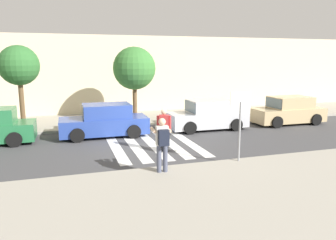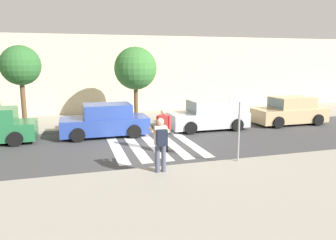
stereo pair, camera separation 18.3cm
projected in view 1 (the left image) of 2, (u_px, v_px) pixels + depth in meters
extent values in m
plane|color=#424244|center=(153.00, 145.00, 14.09)|extent=(120.00, 120.00, 0.00)
cube|color=#9E998C|center=(216.00, 203.00, 8.26)|extent=(60.00, 6.00, 0.14)
cube|color=#9E998C|center=(128.00, 119.00, 19.70)|extent=(60.00, 4.80, 0.14)
cube|color=beige|center=(116.00, 74.00, 23.37)|extent=(56.00, 4.00, 5.17)
cube|color=silver|center=(115.00, 147.00, 13.80)|extent=(0.44, 5.20, 0.01)
cube|color=silver|center=(134.00, 145.00, 14.04)|extent=(0.44, 5.20, 0.01)
cube|color=silver|center=(152.00, 144.00, 14.27)|extent=(0.44, 5.20, 0.01)
cube|color=silver|center=(170.00, 142.00, 14.51)|extent=(0.44, 5.20, 0.01)
cube|color=silver|center=(187.00, 141.00, 14.74)|extent=(0.44, 5.20, 0.01)
cylinder|color=gray|center=(240.00, 132.00, 11.27)|extent=(0.07, 0.07, 2.09)
cube|color=white|center=(241.00, 103.00, 11.10)|extent=(0.76, 0.03, 0.76)
cube|color=red|center=(240.00, 103.00, 11.11)|extent=(0.66, 0.02, 0.66)
cylinder|color=#474C60|center=(159.00, 159.00, 10.23)|extent=(0.15, 0.15, 0.88)
cylinder|color=#474C60|center=(165.00, 158.00, 10.28)|extent=(0.15, 0.15, 0.88)
cube|color=silver|center=(162.00, 135.00, 10.12)|extent=(0.39, 0.26, 0.60)
sphere|color=beige|center=(162.00, 122.00, 10.04)|extent=(0.23, 0.23, 0.23)
cylinder|color=beige|center=(153.00, 130.00, 10.25)|extent=(0.14, 0.59, 0.10)
cylinder|color=beige|center=(168.00, 129.00, 10.36)|extent=(0.14, 0.59, 0.10)
cube|color=black|center=(159.00, 128.00, 10.47)|extent=(0.15, 0.11, 0.10)
cube|color=black|center=(164.00, 138.00, 9.90)|extent=(0.33, 0.22, 0.48)
cylinder|color=#232328|center=(161.00, 141.00, 13.06)|extent=(0.15, 0.15, 0.88)
cylinder|color=#232328|center=(166.00, 141.00, 13.04)|extent=(0.15, 0.15, 0.88)
cube|color=#B73333|center=(164.00, 122.00, 12.91)|extent=(0.44, 0.36, 0.60)
sphere|color=beige|center=(164.00, 112.00, 12.84)|extent=(0.23, 0.23, 0.23)
cylinder|color=#B73333|center=(158.00, 123.00, 12.93)|extent=(0.10, 0.10, 0.58)
cylinder|color=#B73333|center=(170.00, 123.00, 12.90)|extent=(0.10, 0.10, 0.58)
cube|color=slate|center=(12.00, 115.00, 14.31)|extent=(0.10, 1.50, 0.51)
cylinder|color=black|center=(14.00, 140.00, 13.73)|extent=(0.64, 0.22, 0.64)
cylinder|color=black|center=(19.00, 131.00, 15.32)|extent=(0.64, 0.22, 0.64)
cube|color=#284293|center=(104.00, 125.00, 15.61)|extent=(4.10, 1.70, 0.76)
cube|color=#284293|center=(107.00, 111.00, 15.53)|extent=(2.20, 1.56, 0.64)
cube|color=slate|center=(83.00, 112.00, 15.21)|extent=(0.10, 1.50, 0.54)
cube|color=slate|center=(127.00, 110.00, 15.81)|extent=(0.10, 1.50, 0.51)
cylinder|color=black|center=(77.00, 135.00, 14.48)|extent=(0.64, 0.22, 0.64)
cylinder|color=black|center=(76.00, 128.00, 16.07)|extent=(0.64, 0.22, 0.64)
cylinder|color=black|center=(134.00, 132.00, 15.23)|extent=(0.64, 0.22, 0.64)
cylinder|color=black|center=(127.00, 125.00, 16.82)|extent=(0.64, 0.22, 0.64)
cube|color=#B7BABF|center=(207.00, 119.00, 17.18)|extent=(4.10, 1.70, 0.76)
cube|color=#B7BABF|center=(210.00, 106.00, 17.10)|extent=(2.20, 1.56, 0.64)
cube|color=slate|center=(191.00, 107.00, 16.78)|extent=(0.10, 1.50, 0.54)
cube|color=slate|center=(227.00, 105.00, 17.38)|extent=(0.10, 1.50, 0.51)
cylinder|color=black|center=(190.00, 128.00, 16.05)|extent=(0.64, 0.22, 0.64)
cylinder|color=black|center=(179.00, 122.00, 17.64)|extent=(0.64, 0.22, 0.64)
cylinder|color=black|center=(236.00, 125.00, 16.79)|extent=(0.64, 0.22, 0.64)
cylinder|color=black|center=(221.00, 119.00, 18.39)|extent=(0.64, 0.22, 0.64)
cube|color=tan|center=(287.00, 115.00, 18.64)|extent=(4.10, 1.70, 0.76)
cube|color=tan|center=(290.00, 102.00, 18.56)|extent=(2.20, 1.56, 0.64)
cube|color=slate|center=(274.00, 103.00, 18.24)|extent=(0.10, 1.50, 0.54)
cube|color=slate|center=(304.00, 102.00, 18.84)|extent=(0.10, 1.50, 0.51)
cylinder|color=black|center=(277.00, 122.00, 17.51)|extent=(0.64, 0.22, 0.64)
cylinder|color=black|center=(259.00, 117.00, 19.11)|extent=(0.64, 0.22, 0.64)
cylinder|color=black|center=(316.00, 120.00, 18.26)|extent=(0.64, 0.22, 0.64)
cylinder|color=black|center=(296.00, 115.00, 19.85)|extent=(0.64, 0.22, 0.64)
cylinder|color=brown|center=(22.00, 103.00, 16.58)|extent=(0.24, 0.24, 2.60)
sphere|color=#2D662D|center=(19.00, 65.00, 16.23)|extent=(1.99, 1.99, 1.99)
cylinder|color=brown|center=(135.00, 101.00, 18.52)|extent=(0.24, 0.24, 2.28)
sphere|color=#387533|center=(134.00, 68.00, 18.18)|extent=(2.38, 2.38, 2.38)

